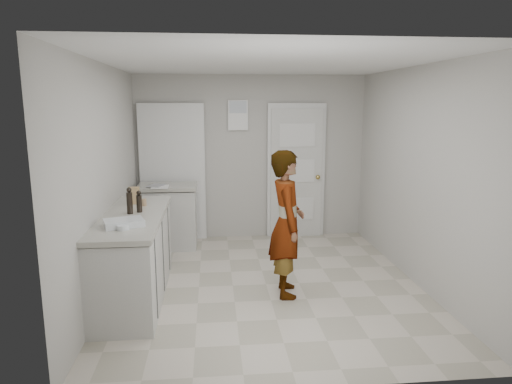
{
  "coord_description": "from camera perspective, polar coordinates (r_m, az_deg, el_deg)",
  "views": [
    {
      "loc": [
        -0.6,
        -4.98,
        2.07
      ],
      "look_at": [
        -0.08,
        0.4,
        1.02
      ],
      "focal_mm": 32.0,
      "sensor_mm": 36.0,
      "label": 1
    }
  ],
  "objects": [
    {
      "name": "oil_cruet_b",
      "position": [
        4.99,
        -15.53,
        -1.11
      ],
      "size": [
        0.06,
        0.06,
        0.28
      ],
      "color": "black",
      "rests_on": "main_counter"
    },
    {
      "name": "main_counter",
      "position": [
        5.12,
        -14.93,
        -8.12
      ],
      "size": [
        0.64,
        1.96,
        0.93
      ],
      "color": "#B3B2AE",
      "rests_on": "ground"
    },
    {
      "name": "person",
      "position": [
        4.95,
        3.86,
        -3.97
      ],
      "size": [
        0.4,
        0.6,
        1.6
      ],
      "primitive_type": "imported",
      "rotation": [
        0.0,
        0.0,
        1.53
      ],
      "color": "silver",
      "rests_on": "ground"
    },
    {
      "name": "spice_jar",
      "position": [
        5.35,
        -13.81,
        -1.27
      ],
      "size": [
        0.05,
        0.05,
        0.08
      ],
      "primitive_type": "cylinder",
      "color": "#A1805C",
      "rests_on": "main_counter"
    },
    {
      "name": "cake_mix_box",
      "position": [
        5.47,
        -14.97,
        -0.42
      ],
      "size": [
        0.13,
        0.06,
        0.2
      ],
      "primitive_type": "cube",
      "rotation": [
        0.0,
        0.0,
        0.07
      ],
      "color": "#95734A",
      "rests_on": "main_counter"
    },
    {
      "name": "oil_cruet_a",
      "position": [
        5.04,
        -14.4,
        -1.2
      ],
      "size": [
        0.06,
        0.06,
        0.24
      ],
      "color": "black",
      "rests_on": "main_counter"
    },
    {
      "name": "egg_bowl",
      "position": [
        4.41,
        -16.3,
        -4.26
      ],
      "size": [
        0.12,
        0.12,
        0.04
      ],
      "color": "silver",
      "rests_on": "main_counter"
    },
    {
      "name": "baking_dish",
      "position": [
        4.53,
        -16.19,
        -3.75
      ],
      "size": [
        0.42,
        0.36,
        0.06
      ],
      "rotation": [
        0.0,
        0.0,
        0.33
      ],
      "color": "silver",
      "rests_on": "main_counter"
    },
    {
      "name": "side_counter",
      "position": [
        6.76,
        -10.9,
        -3.27
      ],
      "size": [
        0.84,
        0.61,
        0.93
      ],
      "color": "#B3B2AE",
      "rests_on": "ground"
    },
    {
      "name": "papers",
      "position": [
        6.51,
        -11.91,
        0.65
      ],
      "size": [
        0.23,
        0.3,
        0.01
      ],
      "primitive_type": "cube",
      "rotation": [
        0.0,
        0.0,
        0.01
      ],
      "color": "white",
      "rests_on": "side_counter"
    },
    {
      "name": "ground",
      "position": [
        5.43,
        1.26,
        -11.47
      ],
      "size": [
        4.0,
        4.0,
        0.0
      ],
      "primitive_type": "plane",
      "color": "#A39D89",
      "rests_on": "ground"
    },
    {
      "name": "room_shell",
      "position": [
        7.02,
        -1.99,
        2.41
      ],
      "size": [
        4.0,
        4.0,
        4.0
      ],
      "color": "#ABA8A1",
      "rests_on": "ground"
    }
  ]
}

